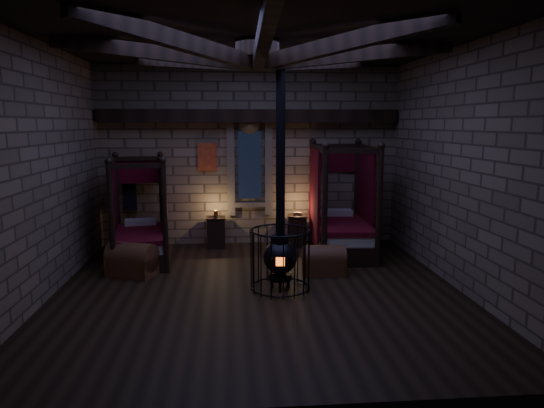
{
  "coord_description": "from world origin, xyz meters",
  "views": [
    {
      "loc": [
        -0.45,
        -8.04,
        2.88
      ],
      "look_at": [
        0.29,
        0.6,
        1.43
      ],
      "focal_mm": 32.0,
      "sensor_mm": 36.0,
      "label": 1
    }
  ],
  "objects": [
    {
      "name": "trunk_left",
      "position": [
        -2.36,
        1.11,
        0.29
      ],
      "size": [
        1.02,
        0.85,
        0.65
      ],
      "rotation": [
        0.0,
        0.0,
        -0.38
      ],
      "color": "brown",
      "rests_on": "ground"
    },
    {
      "name": "nightstand_right",
      "position": [
        1.1,
        3.05,
        0.38
      ],
      "size": [
        0.53,
        0.51,
        0.82
      ],
      "rotation": [
        0.0,
        0.0,
        -0.15
      ],
      "color": "black",
      "rests_on": "ground"
    },
    {
      "name": "room",
      "position": [
        -0.0,
        0.09,
        3.74
      ],
      "size": [
        7.02,
        7.02,
        4.29
      ],
      "color": "black",
      "rests_on": "ground"
    },
    {
      "name": "bed_left",
      "position": [
        -2.38,
        2.19,
        0.53
      ],
      "size": [
        1.4,
        2.2,
        2.15
      ],
      "rotation": [
        0.0,
        0.0,
        0.17
      ],
      "color": "black",
      "rests_on": "ground"
    },
    {
      "name": "nightstand_left",
      "position": [
        -0.81,
        3.1,
        0.37
      ],
      "size": [
        0.46,
        0.45,
        0.89
      ],
      "rotation": [
        0.0,
        0.0,
        0.03
      ],
      "color": "black",
      "rests_on": "ground"
    },
    {
      "name": "bed_right",
      "position": [
        2.0,
        2.46,
        0.59
      ],
      "size": [
        1.34,
        2.36,
        2.4
      ],
      "rotation": [
        0.0,
        0.0,
        -0.05
      ],
      "color": "black",
      "rests_on": "ground"
    },
    {
      "name": "trunk_right",
      "position": [
        1.32,
        0.87,
        0.26
      ],
      "size": [
        0.8,
        0.51,
        0.58
      ],
      "rotation": [
        0.0,
        0.0,
        -0.0
      ],
      "color": "brown",
      "rests_on": "ground"
    },
    {
      "name": "stove",
      "position": [
        0.39,
        0.08,
        0.64
      ],
      "size": [
        1.05,
        1.05,
        4.05
      ],
      "rotation": [
        0.0,
        0.0,
        -0.1
      ],
      "color": "black",
      "rests_on": "ground"
    }
  ]
}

